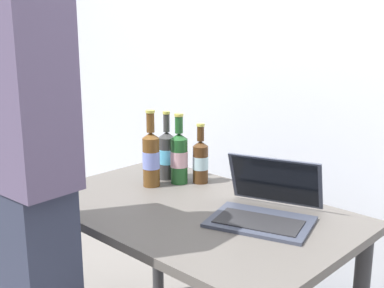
{
  "coord_description": "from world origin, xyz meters",
  "views": [
    {
      "loc": [
        1.21,
        -1.27,
        1.41
      ],
      "look_at": [
        0.0,
        0.0,
        0.99
      ],
      "focal_mm": 45.68,
      "sensor_mm": 36.0,
      "label": 1
    }
  ],
  "objects": [
    {
      "name": "desk",
      "position": [
        0.0,
        0.0,
        0.63
      ],
      "size": [
        1.22,
        0.76,
        0.74
      ],
      "color": "#56514C",
      "rests_on": "ground"
    },
    {
      "name": "beer_bottle_brown",
      "position": [
        -0.3,
        0.07,
        0.87
      ],
      "size": [
        0.07,
        0.07,
        0.33
      ],
      "color": "brown",
      "rests_on": "desk"
    },
    {
      "name": "person_figure",
      "position": [
        -0.18,
        -0.59,
        0.92
      ],
      "size": [
        0.43,
        0.28,
        1.79
      ],
      "color": "#2D3347",
      "rests_on": "ground"
    },
    {
      "name": "beer_bottle_dark",
      "position": [
        -0.33,
        0.19,
        0.85
      ],
      "size": [
        0.08,
        0.08,
        0.31
      ],
      "color": "#333333",
      "rests_on": "desk"
    },
    {
      "name": "beer_bottle_green",
      "position": [
        -0.25,
        0.18,
        0.86
      ],
      "size": [
        0.08,
        0.08,
        0.31
      ],
      "color": "#1E5123",
      "rests_on": "desk"
    },
    {
      "name": "laptop",
      "position": [
        0.26,
        0.11,
        0.78
      ],
      "size": [
        0.43,
        0.42,
        0.21
      ],
      "color": "#383D4C",
      "rests_on": "desk"
    },
    {
      "name": "back_wall",
      "position": [
        0.0,
        0.78,
        1.3
      ],
      "size": [
        6.0,
        0.1,
        2.6
      ],
      "primitive_type": "cube",
      "color": "silver",
      "rests_on": "ground"
    },
    {
      "name": "beer_bottle_amber",
      "position": [
        -0.18,
        0.25,
        0.84
      ],
      "size": [
        0.07,
        0.07,
        0.27
      ],
      "color": "#472B14",
      "rests_on": "desk"
    }
  ]
}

